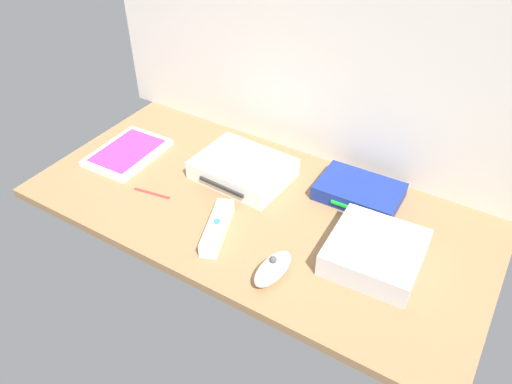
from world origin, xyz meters
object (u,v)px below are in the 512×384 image
game_console (243,169)px  network_router (359,192)px  remote_wand (217,227)px  stylus_pen (152,192)px  mini_computer (375,252)px  remote_nunchuk (273,269)px  game_case (128,153)px

game_console → network_router: game_console is taller
remote_wand → stylus_pen: size_ratio=1.68×
network_router → stylus_pen: 46.07cm
mini_computer → network_router: bearing=121.0°
remote_wand → remote_nunchuk: bearing=-35.6°
game_console → mini_computer: bearing=-12.2°
game_case → remote_nunchuk: (50.40, -15.43, 1.28)cm
game_case → remote_nunchuk: remote_nunchuk is taller
remote_wand → game_case: bearing=142.0°
game_case → remote_nunchuk: bearing=-18.7°
network_router → remote_nunchuk: size_ratio=1.76×
remote_nunchuk → stylus_pen: remote_nunchuk is taller
game_console → remote_nunchuk: remote_nunchuk is taller
game_console → stylus_pen: bearing=-127.9°
stylus_pen → network_router: bearing=29.9°
stylus_pen → mini_computer: bearing=7.3°
remote_nunchuk → stylus_pen: size_ratio=1.15×
mini_computer → remote_wand: (-29.99, -9.09, -1.13)cm
game_case → network_router: size_ratio=1.06×
mini_computer → stylus_pen: size_ratio=1.98×
game_console → remote_wand: 19.74cm
game_console → game_case: bearing=-162.3°
remote_wand → stylus_pen: (-19.88, 2.72, -1.16)cm
mini_computer → remote_wand: 31.36cm
mini_computer → remote_wand: bearing=-163.1°
network_router → remote_nunchuk: (-4.59, -29.93, 0.34)cm
mini_computer → game_case: bearing=178.1°
network_router → game_console: bearing=-166.5°
mini_computer → stylus_pen: bearing=-172.7°
remote_wand → remote_nunchuk: size_ratio=1.46×
game_console → stylus_pen: (-13.93, -16.08, -1.85)cm
mini_computer → game_case: 65.02cm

